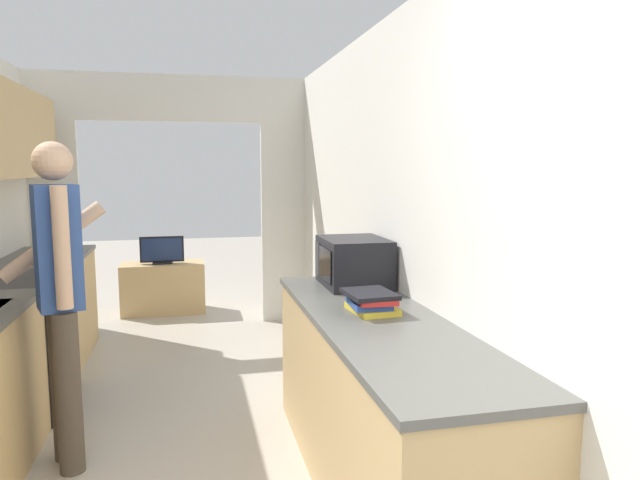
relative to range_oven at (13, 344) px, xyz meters
The scene contains 11 objects.
wall_right 2.74m from the range_oven, 25.23° to the right, with size 0.06×7.04×2.50m.
wall_far_with_doorway 2.32m from the range_oven, 61.00° to the left, with size 3.05×0.06×2.50m.
counter_left 0.09m from the range_oven, 95.28° to the right, with size 0.62×3.34×0.89m.
counter_right 2.52m from the range_oven, 35.87° to the right, with size 0.62×2.18×0.89m.
range_oven is the anchor object (origin of this frame).
person 1.10m from the range_oven, 60.09° to the right, with size 0.55×0.45×1.74m.
microwave 2.32m from the range_oven, 18.61° to the right, with size 0.38×0.48×0.29m.
book_stack 2.50m from the range_oven, 34.00° to the right, with size 0.25×0.30×0.11m.
tv_cabinet 2.59m from the range_oven, 70.51° to the left, with size 0.90×0.42×0.56m.
television 2.56m from the range_oven, 70.19° to the left, with size 0.47×0.16×0.30m.
knife 0.74m from the range_oven, 97.39° to the left, with size 0.10×0.33×0.02m.
Camera 1 is at (0.14, -1.17, 1.61)m, focal length 32.00 mm.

